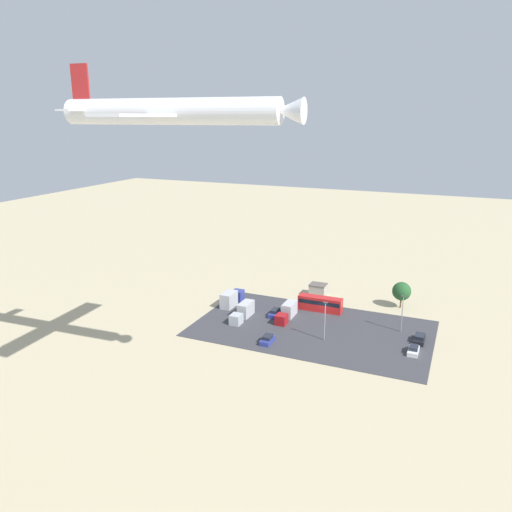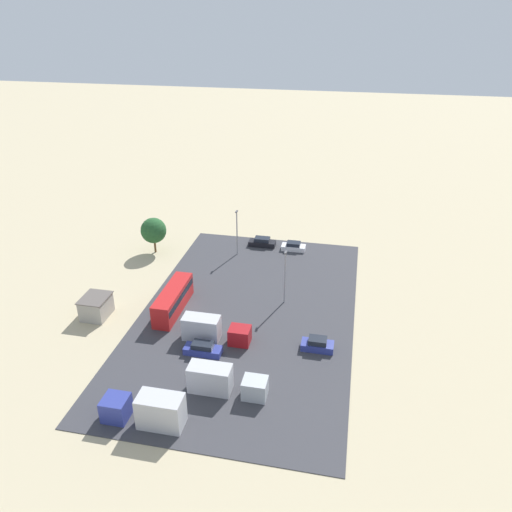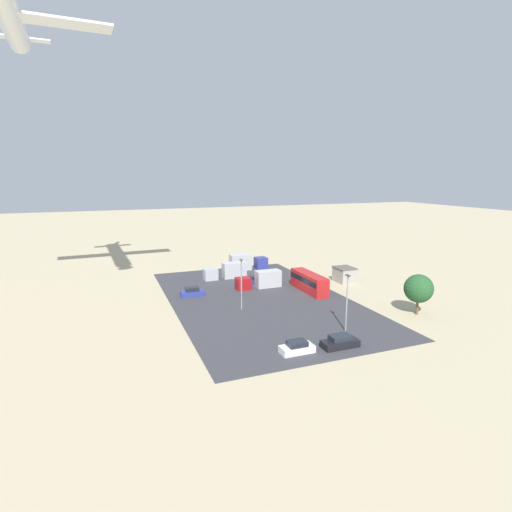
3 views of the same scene
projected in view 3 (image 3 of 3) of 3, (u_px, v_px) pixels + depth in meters
ground_plane at (306, 294)px, 72.30m from camera, size 400.00×400.00×0.00m
parking_lot_surface at (259, 299)px, 69.06m from camera, size 49.68×29.44×0.08m
shed_building at (344, 275)px, 80.37m from camera, size 4.23×3.61×3.01m
bus at (309, 282)px, 73.58m from camera, size 10.24×2.59×3.37m
parked_car_0 at (257, 280)px, 79.19m from camera, size 1.80×4.69×1.57m
parked_car_1 at (340, 342)px, 49.71m from camera, size 1.99×4.74×1.57m
parked_car_2 at (192, 292)px, 70.83m from camera, size 1.96×4.07×1.63m
parked_car_3 at (297, 348)px, 48.19m from camera, size 1.94×4.17×1.48m
parked_truck_0 at (228, 271)px, 83.08m from camera, size 2.32×8.88×3.21m
parked_truck_1 at (246, 262)px, 90.78m from camera, size 2.59×8.67×3.59m
parked_truck_2 at (261, 280)px, 76.11m from camera, size 2.31×8.80×3.18m
tree_near_shed at (419, 289)px, 61.01m from camera, size 4.40×4.40×6.33m
light_pole_lot_centre at (347, 300)px, 54.03m from camera, size 0.90×0.28×8.02m
light_pole_lot_edge at (241, 282)px, 62.92m from camera, size 0.90×0.28×8.20m
airplane at (5, 8)px, 56.74m from camera, size 35.43×29.23×8.41m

